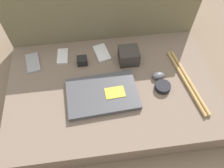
{
  "coord_description": "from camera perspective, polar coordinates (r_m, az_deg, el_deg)",
  "views": [
    {
      "loc": [
        -0.08,
        -0.58,
        1.01
      ],
      "look_at": [
        0.0,
        0.0,
        0.14
      ],
      "focal_mm": 35.0,
      "sensor_mm": 36.0,
      "label": 1
    }
  ],
  "objects": [
    {
      "name": "phone_black",
      "position": [
        1.22,
        -19.95,
        5.29
      ],
      "size": [
        0.09,
        0.14,
        0.01
      ],
      "rotation": [
        0.0,
        0.0,
        0.18
      ],
      "color": "#99999E",
      "rests_on": "couch_seat"
    },
    {
      "name": "phone_silver",
      "position": [
        1.19,
        -2.7,
        8.12
      ],
      "size": [
        0.09,
        0.13,
        0.01
      ],
      "rotation": [
        0.0,
        0.0,
        0.23
      ],
      "color": "silver",
      "rests_on": "couch_seat"
    },
    {
      "name": "phone_small",
      "position": [
        1.2,
        -12.78,
        7.1
      ],
      "size": [
        0.06,
        0.11,
        0.01
      ],
      "rotation": [
        0.0,
        0.0,
        -0.06
      ],
      "color": "silver",
      "rests_on": "couch_seat"
    },
    {
      "name": "charger_brick",
      "position": [
        1.14,
        -7.81,
        6.02
      ],
      "size": [
        0.05,
        0.05,
        0.04
      ],
      "color": "black",
      "rests_on": "couch_seat"
    },
    {
      "name": "laptop",
      "position": [
        1.02,
        -2.51,
        -2.64
      ],
      "size": [
        0.34,
        0.23,
        0.03
      ],
      "rotation": [
        0.0,
        0.0,
        0.06
      ],
      "color": "#47474C",
      "rests_on": "couch_seat"
    },
    {
      "name": "camera_pouch",
      "position": [
        1.13,
        4.37,
        7.38
      ],
      "size": [
        0.1,
        0.09,
        0.08
      ],
      "color": "#38332D",
      "rests_on": "couch_seat"
    },
    {
      "name": "couch_seat",
      "position": [
        1.11,
        0.0,
        -2.35
      ],
      "size": [
        1.01,
        0.65,
        0.12
      ],
      "color": "#7A6656",
      "rests_on": "ground_plane"
    },
    {
      "name": "speaker_puck",
      "position": [
        1.07,
        13.11,
        -0.69
      ],
      "size": [
        0.08,
        0.08,
        0.02
      ],
      "color": "black",
      "rests_on": "couch_seat"
    },
    {
      "name": "drumstick_pair",
      "position": [
        1.13,
        19.0,
        0.75
      ],
      "size": [
        0.1,
        0.39,
        0.02
      ],
      "rotation": [
        0.0,
        0.0,
        0.15
      ],
      "color": "tan",
      "rests_on": "couch_seat"
    },
    {
      "name": "ground_plane",
      "position": [
        1.16,
        0.0,
        -3.93
      ],
      "size": [
        8.0,
        8.0,
        0.0
      ],
      "primitive_type": "plane",
      "color": "#7A6651"
    },
    {
      "name": "couch_backrest",
      "position": [
        1.28,
        -2.61,
        17.75
      ],
      "size": [
        1.01,
        0.2,
        0.43
      ],
      "color": "#756B4C",
      "rests_on": "ground_plane"
    },
    {
      "name": "computer_mouse",
      "position": [
        1.1,
        12.03,
        2.15
      ],
      "size": [
        0.07,
        0.05,
        0.03
      ],
      "rotation": [
        0.0,
        0.0,
        0.07
      ],
      "color": "#4C4C51",
      "rests_on": "couch_seat"
    }
  ]
}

